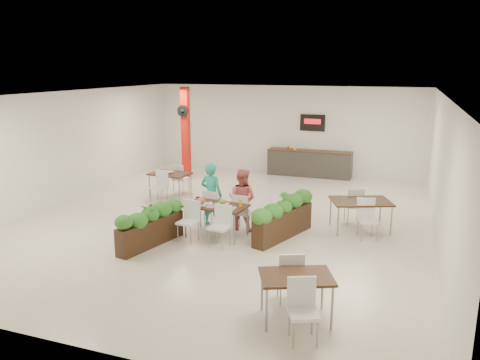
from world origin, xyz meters
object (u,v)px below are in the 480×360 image
Objects in this scene: red_column at (186,133)px; planter_left at (150,224)px; side_table_c at (296,283)px; main_table at (216,210)px; diner_man at (211,195)px; service_counter at (309,163)px; side_table_b at (361,205)px; diner_woman at (242,199)px; planter_right at (283,216)px; side_table_a at (170,177)px.

red_column is 1.70× the size of planter_left.
red_column is at bearing 102.45° from side_table_c.
diner_man is (-0.39, 0.65, 0.16)m from main_table.
service_counter is 5.81m from side_table_b.
diner_man reaches higher than side_table_b.
planter_left is (-0.73, -1.71, -0.29)m from diner_man.
diner_woman is (0.41, 0.65, 0.12)m from main_table.
main_table and side_table_b have the same top height.
red_column is 6.64m from planter_right.
side_table_a is 7.69m from side_table_c.
diner_woman is (0.80, 0.00, -0.04)m from diner_man.
red_column is at bearing -50.78° from diner_man.
side_table_a is (-3.40, -4.22, 0.14)m from service_counter.
side_table_b is at bearing -159.89° from diner_man.
side_table_c is at bearing 126.94° from diner_woman.
red_column is 7.26m from side_table_b.
planter_left is 3.01m from planter_right.
service_counter is at bearing 91.92° from side_table_b.
planter_left is 1.14× the size of side_table_a.
side_table_a is at bearing -128.86° from service_counter.
diner_woman is (-0.41, -6.19, 0.26)m from service_counter.
diner_man is at bearing -101.08° from service_counter.
red_column is 1.93× the size of side_table_b.
service_counter is 2.00× the size of diner_woman.
diner_man reaches higher than planter_right.
side_table_b is (3.13, 1.51, 0.01)m from main_table.
main_table is 3.68m from side_table_a.
red_column is at bearing 108.82° from planter_left.
side_table_c is at bearing -79.81° from service_counter.
side_table_b is at bearing 25.78° from main_table.
diner_woman reaches higher than planter_left.
main_table is at bearing 43.16° from planter_left.
side_table_c is at bearing -72.48° from planter_right.
red_column reaches higher than planter_left.
service_counter is at bearing -87.40° from diner_woman.
planter_left is at bearing 73.18° from diner_man.
diner_woman is 4.32m from side_table_c.
side_table_b is (3.52, 0.86, -0.15)m from diner_man.
diner_man is at bearing 172.21° from side_table_b.
main_table is 1.16× the size of diner_woman.
red_column is 4.56m from service_counter.
planter_right is at bearing 15.17° from main_table.
diner_man is at bearing -36.23° from side_table_a.
main_table is 1.57m from planter_right.
diner_woman is at bearing 97.27° from side_table_c.
planter_right reaches higher than side_table_a.
diner_woman is 2.31m from planter_left.
diner_man is at bearing 172.63° from planter_right.
diner_man is 0.96× the size of side_table_a.
diner_woman is (3.59, -4.32, -0.89)m from red_column.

